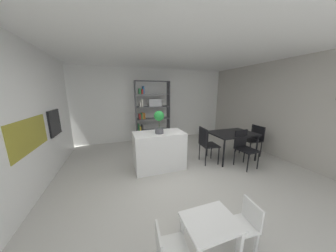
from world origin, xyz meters
TOP-DOWN VIEW (x-y plane):
  - ground_plane at (0.00, 0.00)m, footprint 8.79×8.79m
  - ceiling_slab at (0.00, 0.00)m, footprint 6.40×6.00m
  - back_partition at (0.00, 2.97)m, footprint 6.40×0.06m
  - right_partition_gray at (3.17, 0.00)m, footprint 0.06×6.00m
  - cabinet_niche_splashback at (-2.50, 0.28)m, footprint 0.01×1.18m
  - built_in_oven at (-2.48, 1.36)m, footprint 0.06×0.62m
  - kitchen_island at (-0.21, 0.56)m, footprint 1.18×0.64m
  - potted_plant_on_island at (-0.22, 0.50)m, footprint 0.23×0.23m
  - open_bookshelf at (0.07, 2.57)m, footprint 1.22×0.34m
  - child_table at (-0.26, -1.62)m, footprint 0.57×0.46m
  - child_chair_left at (-0.74, -1.62)m, footprint 0.33×0.33m
  - child_chair_right at (0.23, -1.63)m, footprint 0.33×0.33m
  - dining_table at (1.82, 0.43)m, footprint 1.18×0.83m
  - dining_chair_window_side at (2.62, 0.42)m, footprint 0.47×0.48m
  - dining_chair_near at (1.81, -0.01)m, footprint 0.44×0.48m
  - dining_chair_island_side at (1.01, 0.44)m, footprint 0.46×0.48m

SIDE VIEW (x-z plane):
  - ground_plane at x=0.00m, z-range 0.00..0.00m
  - child_chair_left at x=-0.74m, z-range 0.04..0.57m
  - child_chair_right at x=0.23m, z-range 0.03..0.59m
  - child_table at x=-0.26m, z-range 0.15..0.64m
  - kitchen_island at x=-0.21m, z-range 0.00..0.89m
  - dining_chair_window_side at x=2.62m, z-range 0.09..0.97m
  - dining_chair_near at x=1.81m, z-range 0.08..0.98m
  - dining_chair_island_side at x=1.01m, z-range 0.10..1.04m
  - dining_table at x=1.82m, z-range 0.30..1.05m
  - cabinet_niche_splashback at x=-2.50m, z-range 0.85..1.40m
  - built_in_oven at x=-2.48m, z-range 0.84..1.43m
  - open_bookshelf at x=0.07m, z-range 0.10..2.30m
  - potted_plant_on_island at x=-0.22m, z-range 0.94..1.46m
  - back_partition at x=0.00m, z-range 0.00..2.68m
  - right_partition_gray at x=3.17m, z-range 0.00..2.68m
  - ceiling_slab at x=0.00m, z-range 2.68..2.74m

